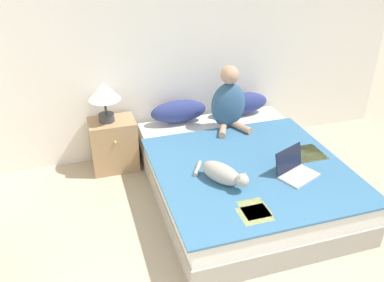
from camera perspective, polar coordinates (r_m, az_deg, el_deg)
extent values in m
cube|color=white|center=(4.40, -3.52, 13.69)|extent=(5.48, 0.05, 2.55)
cube|color=#9E998E|center=(4.06, 6.80, -6.07)|extent=(1.66, 2.09, 0.22)
cube|color=silver|center=(3.95, 6.97, -3.61)|extent=(1.64, 2.06, 0.19)
cube|color=teal|center=(3.73, 8.33, -3.88)|extent=(1.71, 1.67, 0.02)
cube|color=#B2BC70|center=(4.07, 15.91, -1.73)|extent=(0.29, 0.30, 0.01)
cube|color=#B2BC70|center=(3.25, 8.74, -9.41)|extent=(0.21, 0.25, 0.01)
cube|color=#B2BC70|center=(3.20, 8.80, -10.19)|extent=(0.24, 0.22, 0.01)
ellipsoid|color=navy|center=(4.47, -1.88, 4.19)|extent=(0.63, 0.22, 0.25)
ellipsoid|color=navy|center=(4.71, 6.96, 5.28)|extent=(0.63, 0.22, 0.25)
ellipsoid|color=#33567A|center=(4.34, 5.11, 5.05)|extent=(0.38, 0.21, 0.50)
sphere|color=tan|center=(4.21, 5.31, 9.24)|extent=(0.19, 0.19, 0.19)
cylinder|color=tan|center=(4.28, 4.35, 1.60)|extent=(0.17, 0.27, 0.07)
cylinder|color=tan|center=(4.36, 6.89, 1.96)|extent=(0.17, 0.27, 0.07)
ellipsoid|color=#A8A399|center=(3.47, 4.09, -4.51)|extent=(0.35, 0.43, 0.17)
sphere|color=#A8A399|center=(3.35, 7.04, -5.50)|extent=(0.11, 0.11, 0.11)
cone|color=#A8A399|center=(3.35, 7.40, -4.67)|extent=(0.05, 0.05, 0.05)
cone|color=#A8A399|center=(3.31, 6.77, -5.12)|extent=(0.05, 0.05, 0.05)
cylinder|color=#A8A399|center=(3.65, 0.79, -3.86)|extent=(0.14, 0.21, 0.04)
cube|color=#B7B7BC|center=(3.68, 14.81, -4.82)|extent=(0.39, 0.33, 0.02)
cube|color=black|center=(3.68, 13.42, -2.50)|extent=(0.33, 0.18, 0.21)
cube|color=tan|center=(4.44, -10.91, -0.48)|extent=(0.48, 0.35, 0.57)
sphere|color=tan|center=(4.22, -10.74, -0.17)|extent=(0.03, 0.03, 0.03)
cylinder|color=#38383D|center=(4.29, -11.90, 3.24)|extent=(0.16, 0.16, 0.08)
cylinder|color=#38383D|center=(4.24, -12.06, 4.73)|extent=(0.02, 0.02, 0.16)
cone|color=white|center=(4.18, -12.30, 6.86)|extent=(0.33, 0.33, 0.18)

